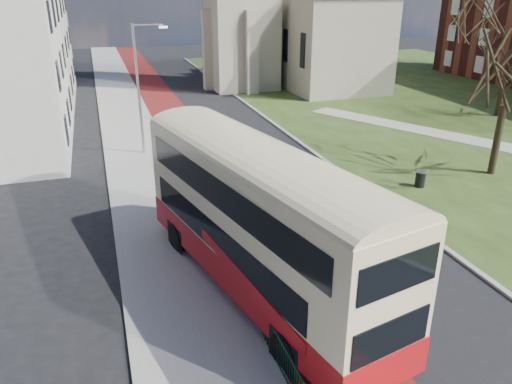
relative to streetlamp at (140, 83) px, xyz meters
name	(u,v)px	position (x,y,z in m)	size (l,w,h in m)	color
ground	(325,292)	(4.35, -18.00, -4.59)	(160.00, 160.00, 0.00)	black
road_carriageway	(226,138)	(5.85, 2.00, -4.59)	(9.00, 120.00, 0.01)	black
bus_lane	(189,141)	(3.15, 2.00, -4.59)	(3.40, 120.00, 0.01)	#591414
pavement_west	(134,145)	(-0.65, 2.00, -4.53)	(4.00, 120.00, 0.12)	gray
kerb_west	(163,143)	(1.35, 2.00, -4.53)	(0.25, 120.00, 0.13)	#999993
kerb_east	(276,125)	(10.45, 4.00, -4.53)	(0.25, 80.00, 0.13)	#999993
grass_green	(485,108)	(30.35, 4.00, -4.57)	(40.00, 80.00, 0.04)	#294217
pedestrian_railing	(218,240)	(1.40, -14.00, -4.04)	(0.07, 24.00, 1.12)	#0D3A26
street_block_far	(9,38)	(-9.65, 20.00, 1.17)	(10.30, 16.30, 11.50)	#BDB3A0
streetlamp	(140,83)	(0.00, 0.00, 0.00)	(2.13, 0.18, 8.00)	gray
bus	(258,215)	(2.08, -17.19, -1.58)	(5.65, 12.96, 5.28)	#AE1013
winter_tree_far	(509,50)	(29.22, 1.32, 0.77)	(6.51, 6.51, 7.69)	black
litter_bin	(420,179)	(13.54, -10.41, -4.09)	(0.57, 0.57, 0.91)	black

